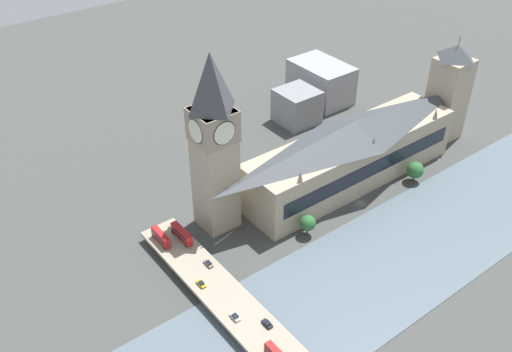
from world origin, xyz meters
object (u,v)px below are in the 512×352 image
(victoria_tower, at_px, (448,92))
(car_northbound_tail, at_px, (208,264))
(double_decker_bus_rear, at_px, (161,237))
(car_northbound_mid, at_px, (267,324))
(clock_tower, at_px, (214,142))
(car_southbound_tail, at_px, (235,317))
(parliament_hall, at_px, (352,152))
(road_bridge, at_px, (261,334))
(double_decker_bus_mid, at_px, (182,234))
(car_southbound_lead, at_px, (201,284))

(victoria_tower, distance_m, car_northbound_tail, 146.58)
(double_decker_bus_rear, height_order, car_northbound_mid, double_decker_bus_rear)
(clock_tower, distance_m, double_decker_bus_rear, 40.83)
(victoria_tower, height_order, car_southbound_tail, victoria_tower)
(parliament_hall, bearing_deg, car_southbound_tail, 112.43)
(clock_tower, bearing_deg, double_decker_bus_rear, 91.54)
(double_decker_bus_rear, xyz_separation_m, car_northbound_mid, (-55.03, -7.12, -1.85))
(victoria_tower, distance_m, double_decker_bus_rear, 153.53)
(double_decker_bus_rear, bearing_deg, victoria_tower, -93.80)
(victoria_tower, xyz_separation_m, road_bridge, (-46.08, 148.63, -20.52))
(victoria_tower, bearing_deg, clock_tower, 85.11)
(victoria_tower, bearing_deg, car_northbound_tail, 94.27)
(car_northbound_mid, bearing_deg, double_decker_bus_mid, 0.02)
(double_decker_bus_mid, bearing_deg, double_decker_bus_rear, 65.94)
(car_northbound_tail, xyz_separation_m, car_southbound_lead, (-6.75, 7.40, -0.01))
(victoria_tower, distance_m, car_southbound_lead, 154.53)
(clock_tower, relative_size, car_southbound_lead, 18.39)
(double_decker_bus_mid, distance_m, car_southbound_tail, 43.87)
(parliament_hall, xyz_separation_m, car_northbound_mid, (-44.87, 81.58, -10.17))
(double_decker_bus_rear, relative_size, car_southbound_lead, 2.61)
(car_southbound_tail, bearing_deg, car_northbound_mid, -142.71)
(car_southbound_lead, relative_size, car_southbound_tail, 0.97)
(double_decker_bus_mid, xyz_separation_m, car_northbound_mid, (-51.86, -0.02, -1.88))
(parliament_hall, xyz_separation_m, car_southbound_tail, (-36.35, 88.07, -10.20))
(road_bridge, bearing_deg, car_northbound_mid, -71.79)
(car_northbound_mid, relative_size, car_southbound_lead, 1.01)
(victoria_tower, distance_m, car_southbound_tail, 157.06)
(clock_tower, bearing_deg, road_bridge, 158.68)
(car_northbound_mid, bearing_deg, car_southbound_lead, 14.81)
(road_bridge, distance_m, car_southbound_tail, 10.23)
(double_decker_bus_rear, bearing_deg, clock_tower, -88.46)
(double_decker_bus_mid, height_order, car_southbound_lead, double_decker_bus_mid)
(road_bridge, bearing_deg, car_northbound_tail, -5.97)
(clock_tower, relative_size, double_decker_bus_mid, 6.17)
(road_bridge, height_order, car_southbound_tail, car_southbound_tail)
(car_northbound_mid, bearing_deg, victoria_tower, -72.80)
(car_northbound_tail, distance_m, car_southbound_tail, 26.44)
(road_bridge, relative_size, double_decker_bus_rear, 12.72)
(victoria_tower, distance_m, car_northbound_mid, 153.08)
(double_decker_bus_rear, bearing_deg, double_decker_bus_mid, -114.06)
(car_northbound_tail, bearing_deg, road_bridge, 174.03)
(road_bridge, bearing_deg, parliament_hall, -61.59)
(clock_tower, xyz_separation_m, victoria_tower, (-10.81, -126.43, -14.53))
(clock_tower, distance_m, double_decker_bus_mid, 36.92)
(double_decker_bus_rear, relative_size, car_northbound_mid, 2.57)
(double_decker_bus_mid, xyz_separation_m, car_southbound_lead, (-24.51, 7.22, -1.93))
(double_decker_bus_rear, bearing_deg, car_southbound_lead, 179.77)
(parliament_hall, height_order, car_northbound_tail, parliament_hall)
(road_bridge, xyz_separation_m, car_northbound_mid, (1.16, -3.52, 1.56))
(parliament_hall, bearing_deg, victoria_tower, -89.95)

